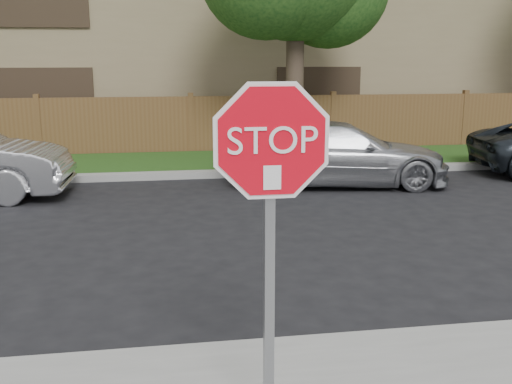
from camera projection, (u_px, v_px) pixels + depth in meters
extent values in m
plane|color=black|center=(259.00, 348.00, 5.56)|extent=(90.00, 90.00, 0.00)
cube|color=gray|center=(200.00, 174.00, 13.40)|extent=(70.00, 0.30, 0.15)
cube|color=#1E4714|center=(195.00, 163.00, 14.99)|extent=(70.00, 3.00, 0.12)
cube|color=brown|center=(191.00, 126.00, 16.37)|extent=(70.00, 0.12, 1.60)
cube|color=#887754|center=(181.00, 47.00, 21.27)|extent=(34.00, 8.00, 6.00)
cylinder|color=#382B21|center=(295.00, 85.00, 14.86)|extent=(0.44, 0.44, 3.92)
cube|color=gray|center=(269.00, 278.00, 3.88)|extent=(0.07, 0.06, 2.30)
cylinder|color=white|center=(272.00, 141.00, 3.62)|extent=(1.01, 0.02, 1.01)
cylinder|color=red|center=(272.00, 141.00, 3.61)|extent=(0.93, 0.02, 0.93)
cube|color=white|center=(272.00, 178.00, 3.64)|extent=(0.11, 0.00, 0.15)
imported|color=#B5B8BD|center=(338.00, 153.00, 12.57)|extent=(4.79, 2.46, 1.33)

